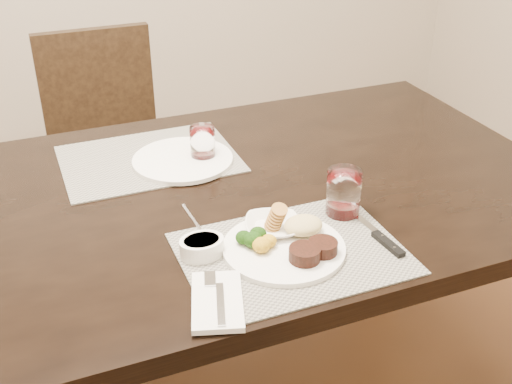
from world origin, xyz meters
name	(u,v)px	position (x,y,z in m)	size (l,w,h in m)	color
dining_table	(171,229)	(0.00, 0.00, 0.67)	(2.00, 1.00, 0.75)	black
chair_far	(108,141)	(0.00, 0.93, 0.50)	(0.42, 0.42, 0.90)	black
placemat_near	(292,253)	(0.18, -0.31, 0.75)	(0.46, 0.34, 0.00)	gray
placemat_far	(149,159)	(0.01, 0.23, 0.75)	(0.46, 0.34, 0.00)	gray
dinner_plate	(290,244)	(0.18, -0.30, 0.77)	(0.26, 0.26, 0.05)	white
napkin_fork	(217,301)	(-0.02, -0.41, 0.76)	(0.14, 0.19, 0.02)	white
steak_knife	(381,238)	(0.38, -0.34, 0.76)	(0.03, 0.23, 0.01)	silver
cracker_bowl	(272,226)	(0.17, -0.23, 0.77)	(0.15, 0.15, 0.05)	white
sauce_ramekin	(202,246)	(0.00, -0.25, 0.77)	(0.09, 0.14, 0.08)	white
wine_glass_near	(343,195)	(0.36, -0.21, 0.80)	(0.08, 0.08, 0.11)	white
far_plate	(183,160)	(0.09, 0.18, 0.76)	(0.27, 0.27, 0.01)	white
wine_glass_far	(203,145)	(0.14, 0.18, 0.79)	(0.07, 0.07, 0.09)	white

